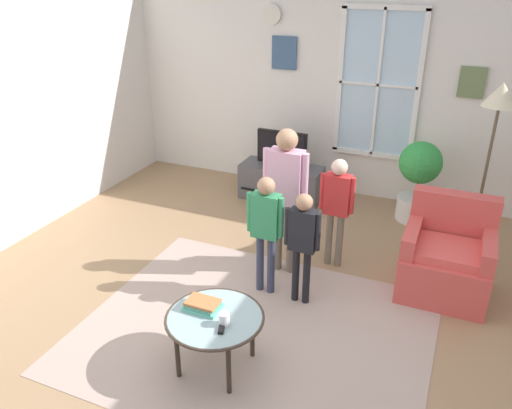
# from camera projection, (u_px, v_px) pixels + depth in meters

# --- Properties ---
(ground_plane) EXTENTS (6.49, 6.70, 0.02)m
(ground_plane) POSITION_uv_depth(u_px,v_px,m) (254.00, 329.00, 4.28)
(ground_plane) COLOR #9E7A56
(back_wall) EXTENTS (5.89, 0.17, 2.74)m
(back_wall) POSITION_uv_depth(u_px,v_px,m) (355.00, 87.00, 6.26)
(back_wall) COLOR silver
(back_wall) RESTS_ON ground_plane
(area_rug) EXTENTS (2.79, 2.28, 0.01)m
(area_rug) POSITION_uv_depth(u_px,v_px,m) (254.00, 331.00, 4.22)
(area_rug) COLOR tan
(area_rug) RESTS_ON ground_plane
(tv_stand) EXTENTS (1.03, 0.44, 0.45)m
(tv_stand) POSITION_uv_depth(u_px,v_px,m) (281.00, 182.00, 6.51)
(tv_stand) COLOR #4C4C51
(tv_stand) RESTS_ON ground_plane
(television) EXTENTS (0.63, 0.08, 0.45)m
(television) POSITION_uv_depth(u_px,v_px,m) (282.00, 148.00, 6.31)
(television) COLOR #4C4C4C
(television) RESTS_ON tv_stand
(armchair) EXTENTS (0.76, 0.74, 0.87)m
(armchair) POSITION_uv_depth(u_px,v_px,m) (446.00, 259.00, 4.64)
(armchair) COLOR #D14C47
(armchair) RESTS_ON ground_plane
(coffee_table) EXTENTS (0.72, 0.72, 0.46)m
(coffee_table) POSITION_uv_depth(u_px,v_px,m) (215.00, 320.00, 3.69)
(coffee_table) COLOR #99B2B7
(coffee_table) RESTS_ON ground_plane
(book_stack) EXTENTS (0.26, 0.18, 0.07)m
(book_stack) POSITION_uv_depth(u_px,v_px,m) (203.00, 305.00, 3.75)
(book_stack) COLOR #65CBAD
(book_stack) RESTS_ON coffee_table
(cup) EXTENTS (0.08, 0.08, 0.10)m
(cup) POSITION_uv_depth(u_px,v_px,m) (224.00, 319.00, 3.58)
(cup) COLOR white
(cup) RESTS_ON coffee_table
(remote_near_books) EXTENTS (0.08, 0.15, 0.02)m
(remote_near_books) POSITION_uv_depth(u_px,v_px,m) (222.00, 327.00, 3.56)
(remote_near_books) COLOR black
(remote_near_books) RESTS_ON coffee_table
(person_green_shirt) EXTENTS (0.34, 0.15, 1.13)m
(person_green_shirt) POSITION_uv_depth(u_px,v_px,m) (266.00, 222.00, 4.45)
(person_green_shirt) COLOR #333851
(person_green_shirt) RESTS_ON ground_plane
(person_pink_shirt) EXTENTS (0.43, 0.20, 1.44)m
(person_pink_shirt) POSITION_uv_depth(u_px,v_px,m) (286.00, 186.00, 4.69)
(person_pink_shirt) COLOR #726656
(person_pink_shirt) RESTS_ON ground_plane
(person_red_shirt) EXTENTS (0.34, 0.15, 1.12)m
(person_red_shirt) POSITION_uv_depth(u_px,v_px,m) (337.00, 201.00, 4.87)
(person_red_shirt) COLOR #726656
(person_red_shirt) RESTS_ON ground_plane
(person_black_shirt) EXTENTS (0.32, 0.14, 1.05)m
(person_black_shirt) POSITION_uv_depth(u_px,v_px,m) (303.00, 236.00, 4.33)
(person_black_shirt) COLOR black
(person_black_shirt) RESTS_ON ground_plane
(potted_plant_by_window) EXTENTS (0.48, 0.48, 0.95)m
(potted_plant_by_window) POSITION_uv_depth(u_px,v_px,m) (419.00, 177.00, 5.85)
(potted_plant_by_window) COLOR silver
(potted_plant_by_window) RESTS_ON ground_plane
(floor_lamp) EXTENTS (0.32, 0.32, 1.78)m
(floor_lamp) POSITION_uv_depth(u_px,v_px,m) (498.00, 114.00, 4.71)
(floor_lamp) COLOR black
(floor_lamp) RESTS_ON ground_plane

